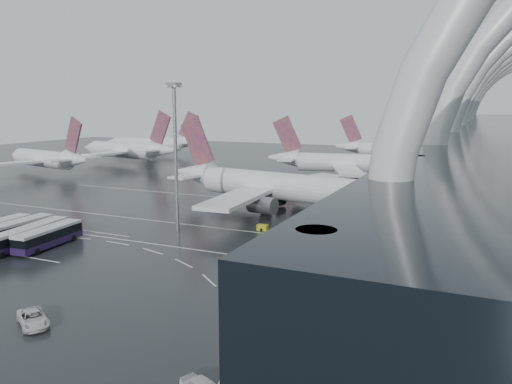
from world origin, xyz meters
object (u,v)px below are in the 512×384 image
at_px(airliner_main, 278,187).
at_px(bus_row_near_c, 35,233).
at_px(airliner_gate_c, 400,151).
at_px(van_curve_c, 264,375).
at_px(jet_remote_west, 48,159).
at_px(airliner_gate_b, 354,164).
at_px(jet_remote_far, 155,144).
at_px(jet_remote_mid, 129,151).
at_px(gse_cart_belly_e, 343,214).
at_px(bus_row_near_b, 16,230).
at_px(van_curve_a, 33,318).
at_px(gse_cart_belly_c, 263,227).
at_px(gse_cart_belly_b, 379,218).
at_px(bus_row_near_d, 48,236).
at_px(floodlight_mast, 175,139).

xyz_separation_m(airliner_main, bus_row_near_c, (-26.29, -42.33, -3.30)).
xyz_separation_m(airliner_gate_c, van_curve_c, (14.62, -169.59, -4.04)).
height_order(airliner_gate_c, jet_remote_west, jet_remote_west).
bearing_deg(airliner_gate_b, jet_remote_far, 151.00).
relative_size(jet_remote_mid, gse_cart_belly_e, 21.60).
bearing_deg(jet_remote_mid, jet_remote_far, -63.50).
height_order(jet_remote_mid, van_curve_c, jet_remote_mid).
relative_size(airliner_gate_b, jet_remote_mid, 1.17).
height_order(airliner_main, jet_remote_mid, jet_remote_mid).
relative_size(bus_row_near_b, bus_row_near_c, 1.01).
relative_size(van_curve_a, gse_cart_belly_c, 2.87).
distance_m(airliner_gate_b, jet_remote_far, 106.41).
bearing_deg(gse_cart_belly_b, bus_row_near_d, -138.29).
bearing_deg(airliner_gate_c, jet_remote_mid, -160.55).
bearing_deg(floodlight_mast, van_curve_a, -78.35).
height_order(bus_row_near_c, van_curve_c, bus_row_near_c).
bearing_deg(airliner_gate_b, bus_row_near_d, -115.55).
xyz_separation_m(jet_remote_west, jet_remote_far, (-4.97, 66.33, 0.19)).
xyz_separation_m(van_curve_a, gse_cart_belly_c, (5.72, 46.88, -0.25)).
relative_size(airliner_main, bus_row_near_b, 4.37).
xyz_separation_m(jet_remote_mid, van_curve_a, (82.81, -119.51, -4.62)).
bearing_deg(gse_cart_belly_e, gse_cart_belly_b, -6.69).
bearing_deg(airliner_gate_c, floodlight_mast, -107.23).
relative_size(gse_cart_belly_b, gse_cart_belly_e, 1.08).
relative_size(bus_row_near_d, gse_cart_belly_e, 6.01).
xyz_separation_m(airliner_gate_c, floodlight_mast, (-20.06, -129.74, 12.03)).
relative_size(airliner_main, airliner_gate_b, 1.07).
bearing_deg(gse_cart_belly_e, airliner_gate_b, 101.41).
relative_size(van_curve_a, floodlight_mast, 0.21).
relative_size(jet_remote_mid, bus_row_near_b, 3.50).
distance_m(gse_cart_belly_b, gse_cart_belly_e, 7.58).
height_order(jet_remote_west, gse_cart_belly_c, jet_remote_west).
xyz_separation_m(jet_remote_far, bus_row_near_d, (72.89, -130.12, -3.40)).
xyz_separation_m(airliner_main, bus_row_near_d, (-22.87, -42.74, -3.32)).
bearing_deg(airliner_gate_b, bus_row_near_c, -117.52).
xyz_separation_m(airliner_gate_c, bus_row_near_d, (-33.46, -147.18, -2.97)).
relative_size(van_curve_c, gse_cart_belly_b, 1.81).
bearing_deg(gse_cart_belly_c, gse_cart_belly_e, 57.93).
height_order(jet_remote_far, bus_row_near_c, jet_remote_far).
height_order(bus_row_near_b, bus_row_near_c, bus_row_near_b).
xyz_separation_m(bus_row_near_d, gse_cart_belly_b, (45.56, 40.61, -1.13)).
height_order(airliner_gate_c, gse_cart_belly_c, airliner_gate_c).
relative_size(van_curve_c, gse_cart_belly_e, 1.95).
bearing_deg(bus_row_near_b, gse_cart_belly_b, -54.11).
relative_size(airliner_main, bus_row_near_d, 4.49).
bearing_deg(gse_cart_belly_c, van_curve_a, -96.95).
xyz_separation_m(jet_remote_mid, bus_row_near_b, (53.26, -96.61, -3.55)).
height_order(bus_row_near_b, van_curve_c, bus_row_near_b).
distance_m(van_curve_a, gse_cart_belly_c, 47.23).
distance_m(airliner_gate_c, bus_row_near_c, 151.35).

